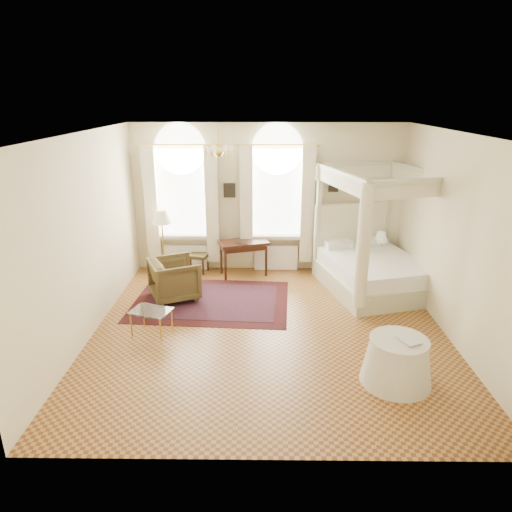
{
  "coord_description": "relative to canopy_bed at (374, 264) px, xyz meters",
  "views": [
    {
      "loc": [
        -0.14,
        -7.04,
        3.84
      ],
      "look_at": [
        -0.23,
        0.4,
        1.21
      ],
      "focal_mm": 32.0,
      "sensor_mm": 36.0,
      "label": 1
    }
  ],
  "objects": [
    {
      "name": "nightstand_lamp",
      "position": [
        0.33,
        0.9,
        0.28
      ],
      "size": [
        0.28,
        0.28,
        0.41
      ],
      "color": "gold",
      "rests_on": "nightstand"
    },
    {
      "name": "canopy_bed",
      "position": [
        0.0,
        0.0,
        0.0
      ],
      "size": [
        2.39,
        2.69,
        2.5
      ],
      "color": "beige",
      "rests_on": "ground"
    },
    {
      "name": "armchair",
      "position": [
        -4.04,
        -0.48,
        -0.16
      ],
      "size": [
        1.18,
        1.17,
        0.82
      ],
      "primitive_type": "imported",
      "rotation": [
        0.0,
        0.0,
        1.99
      ],
      "color": "#483A1E",
      "rests_on": "ground"
    },
    {
      "name": "side_table",
      "position": [
        -0.42,
        -3.26,
        -0.23
      ],
      "size": [
        0.99,
        0.99,
        0.68
      ],
      "color": "silver",
      "rests_on": "ground"
    },
    {
      "name": "window_left",
      "position": [
        -4.09,
        1.11,
        0.92
      ],
      "size": [
        1.62,
        0.27,
        3.29
      ],
      "color": "silver",
      "rests_on": "room_walls"
    },
    {
      "name": "oriental_rug",
      "position": [
        -3.31,
        -0.62,
        -0.56
      ],
      "size": [
        3.14,
        2.35,
        0.01
      ],
      "color": "#380D0F",
      "rests_on": "ground"
    },
    {
      "name": "stool",
      "position": [
        -3.74,
        0.93,
        -0.19
      ],
      "size": [
        0.47,
        0.47,
        0.45
      ],
      "color": "#4C4020",
      "rests_on": "ground"
    },
    {
      "name": "ground",
      "position": [
        -2.19,
        -1.77,
        -0.57
      ],
      "size": [
        6.0,
        6.0,
        0.0
      ],
      "primitive_type": "plane",
      "color": "#A06C2E",
      "rests_on": "ground"
    },
    {
      "name": "room_walls",
      "position": [
        -2.19,
        -1.77,
        1.41
      ],
      "size": [
        6.0,
        6.0,
        6.0
      ],
      "color": "beige",
      "rests_on": "ground"
    },
    {
      "name": "wall_pictures",
      "position": [
        -2.1,
        1.2,
        1.32
      ],
      "size": [
        2.54,
        0.03,
        0.39
      ],
      "color": "black",
      "rests_on": "room_walls"
    },
    {
      "name": "chandelier",
      "position": [
        -3.09,
        -0.57,
        2.34
      ],
      "size": [
        0.51,
        0.45,
        0.5
      ],
      "color": "gold",
      "rests_on": "room_walls"
    },
    {
      "name": "writing_desk",
      "position": [
        -2.72,
        0.79,
        0.11
      ],
      "size": [
        1.18,
        0.85,
        0.79
      ],
      "color": "#3A1B10",
      "rests_on": "ground"
    },
    {
      "name": "book",
      "position": [
        -0.41,
        -3.35,
        0.12
      ],
      "size": [
        0.31,
        0.35,
        0.03
      ],
      "primitive_type": "imported",
      "rotation": [
        0.0,
        0.0,
        0.38
      ],
      "color": "black",
      "rests_on": "side_table"
    },
    {
      "name": "laptop",
      "position": [
        -2.74,
        0.66,
        0.24
      ],
      "size": [
        0.32,
        0.23,
        0.02
      ],
      "primitive_type": "imported",
      "rotation": [
        0.0,
        0.0,
        3.0
      ],
      "color": "black",
      "rests_on": "writing_desk"
    },
    {
      "name": "window_right",
      "position": [
        -1.99,
        1.11,
        0.92
      ],
      "size": [
        1.62,
        0.27,
        3.29
      ],
      "color": "silver",
      "rests_on": "room_walls"
    },
    {
      "name": "nightstand",
      "position": [
        0.28,
        0.93,
        -0.28
      ],
      "size": [
        0.42,
        0.39,
        0.58
      ],
      "primitive_type": "cube",
      "rotation": [
        0.0,
        0.0,
        -0.05
      ],
      "color": "#3A1B10",
      "rests_on": "ground"
    },
    {
      "name": "coffee_table",
      "position": [
        -4.17,
        -1.95,
        -0.17
      ],
      "size": [
        0.77,
        0.65,
        0.45
      ],
      "color": "silver",
      "rests_on": "ground"
    },
    {
      "name": "floor_lamp",
      "position": [
        -4.45,
        0.59,
        0.75
      ],
      "size": [
        0.4,
        0.4,
        1.55
      ],
      "color": "gold",
      "rests_on": "ground"
    }
  ]
}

